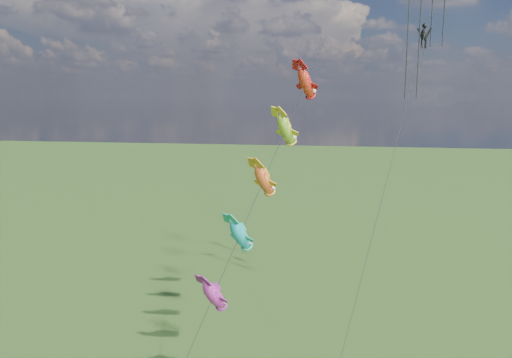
# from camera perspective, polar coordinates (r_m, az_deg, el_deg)

# --- Properties ---
(fish_windsock_rig) EXTENTS (7.74, 14.08, 20.57)m
(fish_windsock_rig) POSITION_cam_1_polar(r_m,az_deg,el_deg) (29.39, 0.85, -0.23)
(fish_windsock_rig) COLOR brown
(fish_windsock_rig) RESTS_ON ground
(parafoil_rig) EXTENTS (7.89, 16.21, 27.64)m
(parafoil_rig) POSITION_cam_1_polar(r_m,az_deg,el_deg) (37.88, 18.60, 16.21)
(parafoil_rig) COLOR brown
(parafoil_rig) RESTS_ON ground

